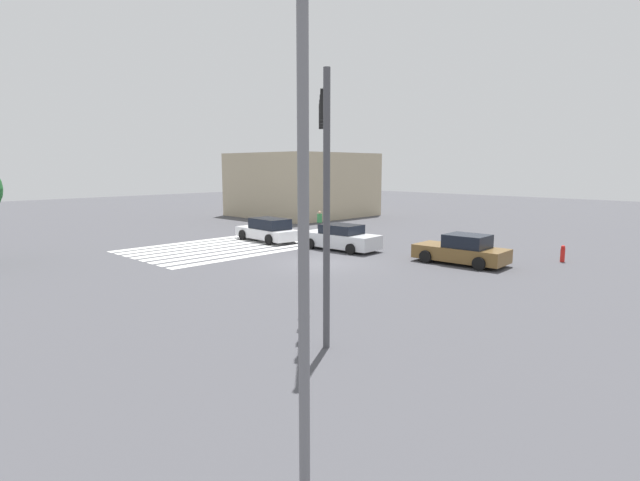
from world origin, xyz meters
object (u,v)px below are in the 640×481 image
at_px(car_1, 340,238).
at_px(car_2, 268,230).
at_px(traffic_signal_mast, 325,145).
at_px(street_light_pole_a, 303,175).
at_px(pedestrian, 320,221).
at_px(fire_hydrant, 563,254).
at_px(car_0, 462,250).

distance_m(car_1, car_2, 5.69).
xyz_separation_m(traffic_signal_mast, street_light_pole_a, (5.99, 5.30, -0.73)).
bearing_deg(car_1, traffic_signal_mast, 126.22).
distance_m(traffic_signal_mast, car_1, 14.73).
relative_size(car_2, pedestrian, 2.91).
bearing_deg(pedestrian, fire_hydrant, 48.88).
xyz_separation_m(car_0, car_2, (1.78, -12.82, 0.03)).
bearing_deg(car_1, street_light_pole_a, 126.81).
distance_m(car_2, pedestrian, 4.87).
distance_m(car_0, car_2, 12.95).
bearing_deg(car_0, car_2, 5.05).
height_order(traffic_signal_mast, street_light_pole_a, street_light_pole_a).
xyz_separation_m(street_light_pole_a, fire_hydrant, (-21.73, -3.64, -4.28)).
height_order(car_1, fire_hydrant, car_1).
bearing_deg(car_0, fire_hydrant, -133.39).
bearing_deg(car_0, traffic_signal_mast, 95.70).
relative_size(car_0, car_1, 0.94).
relative_size(car_0, street_light_pole_a, 0.59).
bearing_deg(street_light_pole_a, fire_hydrant, -170.49).
bearing_deg(car_0, street_light_pole_a, 108.89).
bearing_deg(fire_hydrant, street_light_pole_a, 9.51).
relative_size(car_1, car_2, 1.02).
relative_size(car_0, car_2, 0.96).
relative_size(car_1, fire_hydrant, 5.67).
bearing_deg(traffic_signal_mast, car_1, -5.09).
height_order(traffic_signal_mast, car_2, traffic_signal_mast).
bearing_deg(street_light_pole_a, car_0, -158.27).
height_order(car_1, pedestrian, pedestrian).
xyz_separation_m(car_0, pedestrian, (-3.09, -12.88, 0.24)).
xyz_separation_m(car_0, car_1, (1.04, -7.18, 0.01)).
relative_size(traffic_signal_mast, street_light_pole_a, 0.93).
bearing_deg(traffic_signal_mast, car_0, -36.46).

